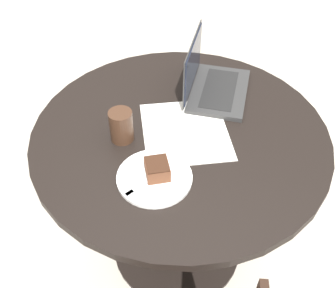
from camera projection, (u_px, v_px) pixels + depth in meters
ground_plane at (177, 245)px, 1.87m from camera, size 12.00×12.00×0.00m
dining_table at (179, 168)px, 1.50m from camera, size 1.03×1.03×0.74m
paper_document at (185, 131)px, 1.35m from camera, size 0.42×0.41×0.00m
plate at (154, 177)px, 1.20m from camera, size 0.23×0.23×0.01m
cake_slice at (157, 169)px, 1.18m from camera, size 0.10×0.10×0.05m
fork at (144, 184)px, 1.17m from camera, size 0.16×0.10×0.00m
coffee_glass at (121, 126)px, 1.29m from camera, size 0.08×0.08×0.11m
laptop at (212, 84)px, 1.49m from camera, size 0.34×0.25×0.21m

